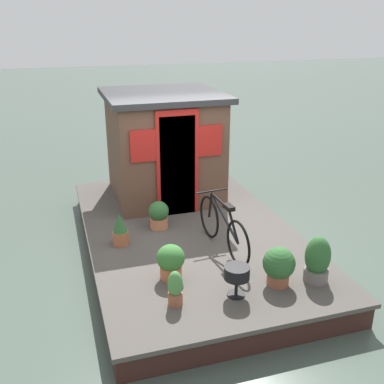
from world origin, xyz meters
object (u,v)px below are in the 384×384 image
houseboat_cabin (164,145)px  potted_plant_basil (317,260)px  bicycle (223,227)px  charcoal_grill (237,274)px  potted_plant_rosemary (159,215)px  potted_plant_succulent (175,288)px  potted_plant_geranium (120,230)px  potted_plant_thyme (171,261)px  potted_plant_mint (279,266)px

houseboat_cabin → potted_plant_basil: bearing=-162.3°
bicycle → charcoal_grill: bearing=167.5°
houseboat_cabin → bicycle: bearing=-173.5°
houseboat_cabin → potted_plant_rosemary: (-1.37, 0.44, -0.75)m
potted_plant_rosemary → potted_plant_succulent: (-2.09, 0.30, -0.02)m
potted_plant_basil → potted_plant_geranium: bearing=51.9°
potted_plant_basil → potted_plant_thyme: 1.86m
bicycle → potted_plant_rosemary: 1.23m
potted_plant_mint → potted_plant_succulent: bearing=91.2°
potted_plant_basil → potted_plant_succulent: 1.86m
potted_plant_thyme → potted_plant_basil: bearing=-109.4°
potted_plant_mint → charcoal_grill: (-0.08, 0.60, 0.03)m
bicycle → potted_plant_mint: 1.13m
potted_plant_geranium → potted_plant_thyme: potted_plant_geranium is taller
houseboat_cabin → potted_plant_succulent: size_ratio=4.65×
potted_plant_mint → potted_plant_basil: bearing=-97.6°
bicycle → charcoal_grill: bicycle is taller
bicycle → potted_plant_geranium: size_ratio=3.25×
potted_plant_succulent → potted_plant_mint: bearing=-88.8°
potted_plant_basil → potted_plant_succulent: bearing=88.8°
potted_plant_geranium → potted_plant_rosemary: (0.38, -0.67, -0.01)m
potted_plant_thyme → charcoal_grill: bearing=-133.8°
potted_plant_rosemary → potted_plant_basil: (-2.13, -1.56, 0.07)m
charcoal_grill → potted_plant_mint: bearing=-82.8°
bicycle → potted_plant_basil: size_ratio=2.56×
potted_plant_geranium → potted_plant_thyme: size_ratio=1.06×
houseboat_cabin → bicycle: 2.46m
houseboat_cabin → potted_plant_geranium: 2.21m
houseboat_cabin → potted_plant_thyme: bearing=167.5°
bicycle → potted_plant_rosemary: bicycle is taller
bicycle → potted_plant_rosemary: (1.00, 0.71, -0.14)m
houseboat_cabin → potted_plant_succulent: (-3.46, 0.74, -0.76)m
potted_plant_basil → potted_plant_thyme: size_ratio=1.35×
bicycle → potted_plant_succulent: bearing=137.4°
potted_plant_geranium → potted_plant_mint: 2.41m
potted_plant_rosemary → potted_plant_thyme: potted_plant_thyme is taller
houseboat_cabin → bicycle: size_ratio=1.28×
houseboat_cabin → charcoal_grill: houseboat_cabin is taller
houseboat_cabin → potted_plant_basil: 3.74m
houseboat_cabin → charcoal_grill: size_ratio=5.14×
potted_plant_basil → charcoal_grill: (-0.01, 1.10, 0.00)m
potted_plant_succulent → charcoal_grill: potted_plant_succulent is taller
bicycle → potted_plant_succulent: 1.50m
potted_plant_basil → houseboat_cabin: bearing=17.7°
potted_plant_geranium → potted_plant_rosemary: size_ratio=1.10×
bicycle → potted_plant_succulent: bicycle is taller
houseboat_cabin → charcoal_grill: 3.58m
houseboat_cabin → potted_plant_succulent: bearing=168.0°
potted_plant_rosemary → potted_plant_thyme: 1.52m
bicycle → potted_plant_thyme: (-0.51, 0.91, -0.12)m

